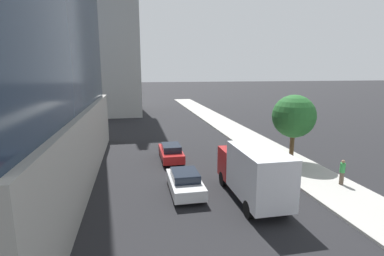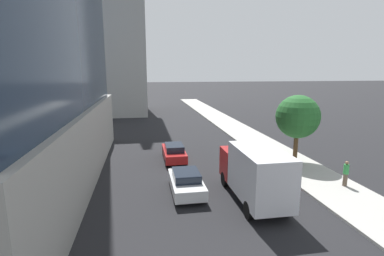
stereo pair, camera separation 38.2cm
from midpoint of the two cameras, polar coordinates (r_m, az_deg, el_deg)
The scene contains 7 objects.
sidewalk at distance 21.82m, azimuth 25.94°, elevation -10.32°, with size 4.17×120.00×0.15m, color #B2AFA8.
construction_building at distance 55.84m, azimuth -16.89°, elevation 17.91°, with size 15.48×15.61×35.37m.
street_tree at distance 25.33m, azimuth 20.39°, elevation 2.06°, with size 3.54×3.54×5.58m.
car_white at distance 18.72m, azimuth -0.55°, elevation -10.55°, with size 1.91×4.24×1.45m.
car_red at distance 25.29m, azimuth -3.11°, elevation -4.74°, with size 1.78×4.45×1.46m.
box_truck at distance 17.60m, azimuth 12.76°, elevation -8.39°, with size 2.33×6.60×3.37m.
pedestrian_green_shirt at distance 21.95m, azimuth 28.32°, elevation -7.81°, with size 0.34×0.34×1.70m.
Camera 2 is at (-4.27, 3.65, 7.67)m, focal length 27.26 mm.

